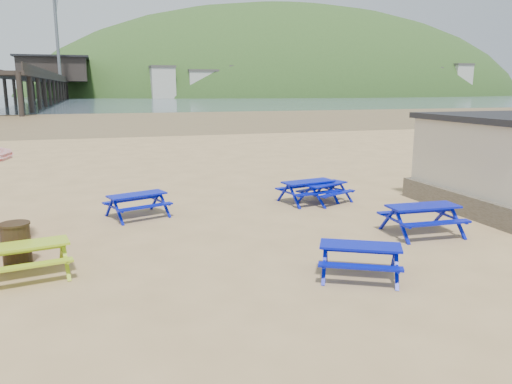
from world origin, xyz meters
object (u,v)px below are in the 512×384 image
object	(u,v)px
litter_bin	(16,244)
picnic_table_blue_a	(137,205)
picnic_table_blue_b	(308,192)
picnic_table_yellow	(26,261)

from	to	relation	value
litter_bin	picnic_table_blue_a	bearing A→B (deg)	50.33
picnic_table_blue_b	picnic_table_blue_a	bearing A→B (deg)	171.81
picnic_table_blue_a	picnic_table_yellow	xyz separation A→B (m)	(-2.70, -4.53, -0.00)
picnic_table_blue_a	litter_bin	size ratio (longest dim) A/B	2.15
picnic_table_blue_a	picnic_table_blue_b	xyz separation A→B (m)	(5.97, 0.26, 0.02)
picnic_table_blue_b	litter_bin	xyz separation A→B (m)	(-8.98, -3.88, 0.12)
picnic_table_blue_a	litter_bin	bearing A→B (deg)	-148.79
picnic_table_blue_b	picnic_table_yellow	size ratio (longest dim) A/B	1.05
picnic_table_blue_b	picnic_table_yellow	distance (m)	9.91
picnic_table_yellow	litter_bin	bearing A→B (deg)	98.20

